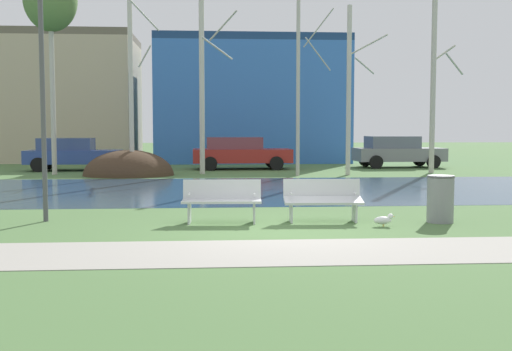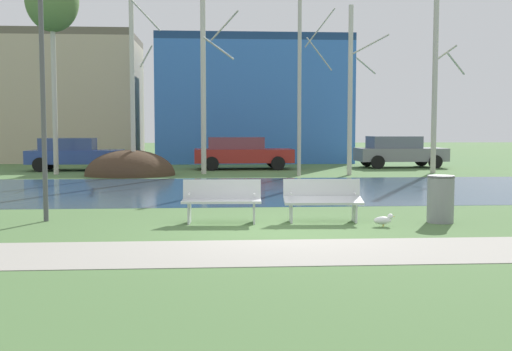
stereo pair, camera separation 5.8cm
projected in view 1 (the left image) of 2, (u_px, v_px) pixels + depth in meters
The scene contains 20 objects.
ground_plane at pixel (248, 184), 21.32m from camera, with size 120.00×120.00×0.00m, color #4C703D.
paved_path_strip at pixel (291, 252), 9.54m from camera, with size 60.00×2.04×0.01m, color #9E998E.
river_band at pixel (252, 189), 19.27m from camera, with size 80.00×8.71×0.01m, color #284256.
soil_mound at pixel (129, 175), 25.04m from camera, with size 3.67×3.17×2.08m, color #423021.
bench_left at pixel (222, 200), 12.46m from camera, with size 1.62×0.64×0.87m.
bench_right at pixel (323, 199), 12.61m from camera, with size 1.62×0.64×0.87m.
trash_bin at pixel (440, 198), 12.52m from camera, with size 0.56×0.56×0.96m.
seagull at pixel (384, 220), 12.01m from camera, with size 0.42×0.16×0.25m.
streetlamp at pixel (42, 58), 12.43m from camera, with size 0.32×0.32×4.94m.
birch_far_left at pixel (50, 2), 24.92m from camera, with size 2.15×2.15×9.16m.
birch_left at pixel (131, 72), 24.37m from camera, with size 1.27×1.99×8.19m.
birch_center_left at pixel (203, 77), 25.59m from camera, with size 1.61×2.76×7.87m.
birch_center at pixel (299, 75), 24.58m from camera, with size 1.50×2.67×7.96m.
birch_center_right at pixel (350, 89), 24.97m from camera, with size 1.63×2.55×6.88m.
birch_right at pixel (434, 79), 26.11m from camera, with size 1.39×2.17×7.94m.
parked_van_nearest_blue at pixel (72, 153), 27.85m from camera, with size 4.24×2.04×1.48m.
parked_sedan_second_red at pixel (240, 152), 28.79m from camera, with size 4.63×2.20×1.51m.
parked_hatch_third_grey at pixel (397, 151), 30.09m from camera, with size 4.32×2.18×1.53m.
building_beige_block at pixel (33, 98), 35.77m from camera, with size 11.89×6.41×7.32m.
building_blue_store at pixel (250, 102), 36.35m from camera, with size 10.72×7.75×7.00m.
Camera 1 is at (-1.21, -11.20, 1.92)m, focal length 43.05 mm.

